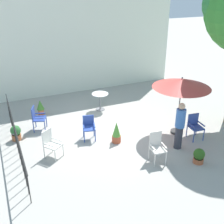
{
  "coord_description": "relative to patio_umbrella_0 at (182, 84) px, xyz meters",
  "views": [
    {
      "loc": [
        -3.76,
        -8.69,
        5.19
      ],
      "look_at": [
        0.0,
        -0.17,
        0.86
      ],
      "focal_mm": 44.91,
      "sensor_mm": 36.0,
      "label": 1
    }
  ],
  "objects": [
    {
      "name": "potted_plant_0",
      "position": [
        -0.54,
        -1.9,
        -1.7
      ],
      "size": [
        0.36,
        0.36,
        0.5
      ],
      "color": "#AC5735",
      "rests_on": "ground"
    },
    {
      "name": "potted_plant_3",
      "position": [
        -2.38,
        0.29,
        -1.59
      ],
      "size": [
        0.32,
        0.32,
        0.78
      ],
      "color": "#BB5335",
      "rests_on": "ground"
    },
    {
      "name": "standing_person",
      "position": [
        -0.61,
        -0.91,
        -1.1
      ],
      "size": [
        0.39,
        0.39,
        1.67
      ],
      "color": "#33333D",
      "rests_on": "ground"
    },
    {
      "name": "cafe_table_0",
      "position": [
        -1.87,
        3.13,
        -1.42
      ],
      "size": [
        0.73,
        0.73,
        0.77
      ],
      "color": "silver",
      "rests_on": "ground"
    },
    {
      "name": "potted_plant_2",
      "position": [
        -5.62,
        1.89,
        -1.66
      ],
      "size": [
        0.37,
        0.37,
        0.56
      ],
      "color": "#B3653C",
      "rests_on": "ground"
    },
    {
      "name": "patio_chair_1",
      "position": [
        -4.76,
        2.35,
        -1.41
      ],
      "size": [
        0.6,
        0.62,
        0.95
      ],
      "color": "#2C4290",
      "rests_on": "ground"
    },
    {
      "name": "ground_plane",
      "position": [
        -2.25,
        1.15,
        -1.96
      ],
      "size": [
        60.0,
        60.0,
        0.0
      ],
      "primitive_type": "plane",
      "color": "#A19D94"
    },
    {
      "name": "patio_umbrella_0",
      "position": [
        0.0,
        0.0,
        0.0
      ],
      "size": [
        2.06,
        2.06,
        2.21
      ],
      "color": "#2D2D2D",
      "rests_on": "ground"
    },
    {
      "name": "potted_plant_1",
      "position": [
        -4.39,
        3.71,
        -1.6
      ],
      "size": [
        0.32,
        0.32,
        0.65
      ],
      "color": "#B7593B",
      "rests_on": "ground"
    },
    {
      "name": "patio_chair_0",
      "position": [
        -1.68,
        -1.24,
        -1.41
      ],
      "size": [
        0.48,
        0.53,
        0.97
      ],
      "color": "silver",
      "rests_on": "ground"
    },
    {
      "name": "villa_facade",
      "position": [
        -2.25,
        5.89,
        0.75
      ],
      "size": [
        10.96,
        0.3,
        5.41
      ],
      "primitive_type": "cube",
      "color": "silver",
      "rests_on": "ground"
    },
    {
      "name": "patio_chair_3",
      "position": [
        -4.68,
        0.35,
        -1.44
      ],
      "size": [
        0.64,
        0.66,
        0.93
      ],
      "color": "white",
      "rests_on": "ground"
    },
    {
      "name": "patio_chair_2",
      "position": [
        -3.17,
        0.95,
        -1.45
      ],
      "size": [
        0.52,
        0.54,
        0.86
      ],
      "color": "#2D4799",
      "rests_on": "ground"
    },
    {
      "name": "patio_chair_4",
      "position": [
        0.34,
        -0.56,
        -1.44
      ],
      "size": [
        0.49,
        0.54,
        0.9
      ],
      "color": "#304894",
      "rests_on": "ground"
    },
    {
      "name": "terrace_railing",
      "position": [
        -5.67,
        1.15,
        -1.28
      ],
      "size": [
        0.03,
        5.86,
        1.01
      ],
      "color": "black",
      "rests_on": "ground"
    }
  ]
}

